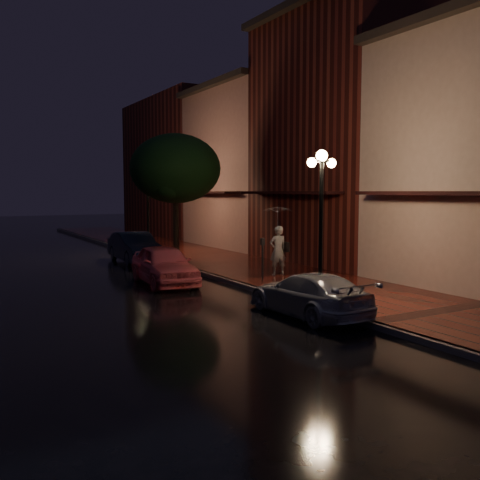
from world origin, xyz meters
TOP-DOWN VIEW (x-y plane):
  - ground at (0.00, 0.00)m, footprint 120.00×120.00m
  - sidewalk at (2.25, 0.00)m, footprint 4.50×60.00m
  - curb at (0.00, 0.00)m, footprint 0.25×60.00m
  - storefront_mid at (7.00, 2.00)m, footprint 5.00×8.00m
  - storefront_far at (7.00, 10.00)m, footprint 5.00×8.00m
  - storefront_extra at (7.00, 20.00)m, footprint 5.00×12.00m
  - streetlamp_near at (0.35, -5.00)m, footprint 0.96×0.36m
  - streetlamp_far at (0.35, 9.00)m, footprint 0.96×0.36m
  - street_tree at (0.61, 5.99)m, footprint 4.16×4.16m
  - pink_car at (-2.09, 0.78)m, footprint 2.02×4.26m
  - navy_car at (-1.07, 7.01)m, footprint 1.58×4.29m
  - silver_car at (-0.60, -5.71)m, footprint 1.68×4.02m
  - woman_with_umbrella at (2.06, -0.30)m, footprint 1.09×1.11m
  - parking_meter at (1.00, -0.89)m, footprint 0.14×0.10m

SIDE VIEW (x-z plane):
  - ground at x=0.00m, z-range 0.00..0.00m
  - sidewalk at x=2.25m, z-range 0.00..0.15m
  - curb at x=0.00m, z-range 0.00..0.15m
  - silver_car at x=-0.60m, z-range 0.00..1.16m
  - navy_car at x=-1.07m, z-range 0.00..1.40m
  - pink_car at x=-2.09m, z-range 0.00..1.41m
  - parking_meter at x=1.00m, z-range 0.31..1.80m
  - woman_with_umbrella at x=2.06m, z-range 0.57..3.18m
  - streetlamp_near at x=0.35m, z-range 0.45..4.76m
  - streetlamp_far at x=0.35m, z-range 0.45..4.76m
  - street_tree at x=0.61m, z-range 1.34..7.14m
  - storefront_far at x=7.00m, z-range 0.00..9.00m
  - storefront_extra at x=7.00m, z-range 0.00..10.00m
  - storefront_mid at x=7.00m, z-range 0.00..11.00m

